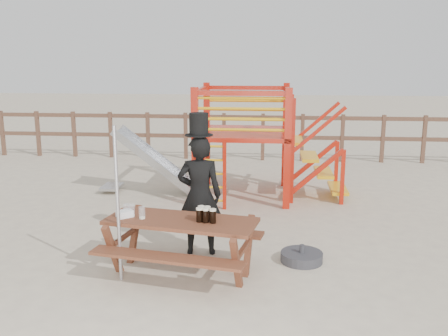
# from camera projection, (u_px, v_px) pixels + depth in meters

# --- Properties ---
(ground) EXTENTS (60.00, 60.00, 0.00)m
(ground) POSITION_uv_depth(u_px,v_px,m) (210.00, 273.00, 6.14)
(ground) COLOR beige
(ground) RESTS_ON ground
(back_fence) EXTENTS (15.09, 0.09, 1.20)m
(back_fence) POSITION_uv_depth(u_px,v_px,m) (243.00, 131.00, 12.78)
(back_fence) COLOR brown
(back_fence) RESTS_ON ground
(playground_fort) EXTENTS (4.71, 1.84, 2.10)m
(playground_fort) POSITION_uv_depth(u_px,v_px,m) (240.00, 140.00, 9.37)
(playground_fort) COLOR red
(playground_fort) RESTS_ON ground
(picnic_table) EXTENTS (1.99, 1.55, 0.70)m
(picnic_table) POSITION_uv_depth(u_px,v_px,m) (181.00, 240.00, 6.02)
(picnic_table) COLOR brown
(picnic_table) RESTS_ON ground
(man_with_hat) EXTENTS (0.62, 0.44, 1.90)m
(man_with_hat) POSITION_uv_depth(u_px,v_px,m) (200.00, 192.00, 6.59)
(man_with_hat) COLOR black
(man_with_hat) RESTS_ON ground
(metal_pole) EXTENTS (0.04, 0.04, 1.85)m
(metal_pole) POSITION_uv_depth(u_px,v_px,m) (118.00, 205.00, 5.75)
(metal_pole) COLOR #B2B2B7
(metal_pole) RESTS_ON ground
(parasol_base) EXTENTS (0.55, 0.55, 0.23)m
(parasol_base) POSITION_uv_depth(u_px,v_px,m) (302.00, 257.00, 6.46)
(parasol_base) COLOR #313135
(parasol_base) RESTS_ON ground
(paper_bag) EXTENTS (0.23, 0.22, 0.08)m
(paper_bag) POSITION_uv_depth(u_px,v_px,m) (125.00, 214.00, 6.05)
(paper_bag) COLOR white
(paper_bag) RESTS_ON picnic_table
(stout_pints) EXTENTS (0.24, 0.19, 0.17)m
(stout_pints) POSITION_uv_depth(u_px,v_px,m) (205.00, 214.00, 5.87)
(stout_pints) COLOR black
(stout_pints) RESTS_ON picnic_table
(empty_glasses) EXTENTS (0.30, 0.17, 0.15)m
(empty_glasses) POSITION_uv_depth(u_px,v_px,m) (133.00, 211.00, 6.05)
(empty_glasses) COLOR silver
(empty_glasses) RESTS_ON picnic_table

